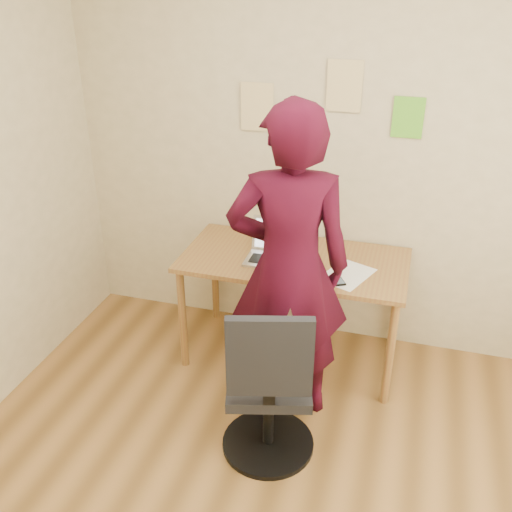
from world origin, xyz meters
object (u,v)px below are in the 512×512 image
(office_chair, at_px, (269,394))
(phone, at_px, (338,280))
(person, at_px, (289,268))
(desk, at_px, (294,270))
(laptop, at_px, (273,251))

(office_chair, bearing_deg, phone, 56.75)
(person, bearing_deg, office_chair, 77.35)
(desk, distance_m, person, 0.53)
(laptop, bearing_deg, phone, -22.91)
(office_chair, bearing_deg, person, 76.37)
(desk, height_order, laptop, laptop)
(desk, height_order, office_chair, office_chair)
(laptop, height_order, person, person)
(laptop, relative_size, office_chair, 0.33)
(phone, bearing_deg, office_chair, -136.94)
(laptop, xyz_separation_m, phone, (0.43, -0.18, -0.05))
(desk, distance_m, phone, 0.38)
(phone, distance_m, office_chair, 0.80)
(laptop, bearing_deg, person, -65.94)
(laptop, height_order, office_chair, office_chair)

